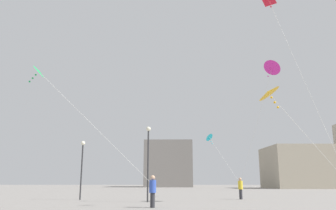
# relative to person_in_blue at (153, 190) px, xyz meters

# --- Properties ---
(person_in_blue) EXTENTS (0.40, 0.40, 1.84)m
(person_in_blue) POSITION_rel_person_in_blue_xyz_m (0.00, 0.00, 0.00)
(person_in_blue) COLOR #2D2D33
(person_in_blue) RESTS_ON ground_plane
(person_in_yellow) EXTENTS (0.39, 0.39, 1.80)m
(person_in_yellow) POSITION_rel_person_in_blue_xyz_m (6.95, 9.44, -0.02)
(person_in_yellow) COLOR #2D2D33
(person_in_yellow) RESTS_ON ground_plane
(kite_emerald_delta) EXTENTS (6.71, 3.06, 6.46)m
(kite_emerald_delta) POSITION_rel_person_in_blue_xyz_m (-6.12, -2.45, 6.29)
(kite_emerald_delta) COLOR green
(kite_cyan_diamond) EXTENTS (2.66, 4.51, 4.90)m
(kite_cyan_diamond) POSITION_rel_person_in_blue_xyz_m (4.83, 13.39, 4.75)
(kite_cyan_diamond) COLOR #1EB2C6
(kite_amber_diamond) EXTENTS (5.37, 4.05, 4.28)m
(kite_amber_diamond) POSITION_rel_person_in_blue_xyz_m (5.37, -6.06, 4.19)
(kite_amber_diamond) COLOR yellow
(kite_magenta_diamond) EXTENTS (2.65, 6.12, 9.20)m
(kite_magenta_diamond) POSITION_rel_person_in_blue_xyz_m (8.76, 4.19, 8.91)
(kite_magenta_diamond) COLOR #D12899
(kite_crimson_delta) EXTENTS (3.49, 1.97, 11.39)m
(kite_crimson_delta) POSITION_rel_person_in_blue_xyz_m (7.31, -1.20, 11.02)
(kite_crimson_delta) COLOR red
(building_left_hall) EXTENTS (12.89, 15.44, 12.35)m
(building_left_hall) POSITION_rel_person_in_blue_xyz_m (-0.17, 76.40, 5.17)
(building_left_hall) COLOR gray
(building_left_hall) RESTS_ON ground_plane
(building_centre_hall) EXTENTS (27.38, 14.60, 9.11)m
(building_centre_hall) POSITION_rel_person_in_blue_xyz_m (35.83, 56.80, 3.55)
(building_centre_hall) COLOR #A39984
(building_centre_hall) RESTS_ON ground_plane
(lamppost_east) EXTENTS (0.36, 0.36, 5.59)m
(lamppost_east) POSITION_rel_person_in_blue_xyz_m (-0.69, 5.31, 2.68)
(lamppost_east) COLOR #2D2D30
(lamppost_east) RESTS_ON ground_plane
(lamppost_west) EXTENTS (0.36, 0.36, 4.85)m
(lamppost_west) POSITION_rel_person_in_blue_xyz_m (-6.49, 8.34, 2.26)
(lamppost_west) COLOR #2D2D30
(lamppost_west) RESTS_ON ground_plane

